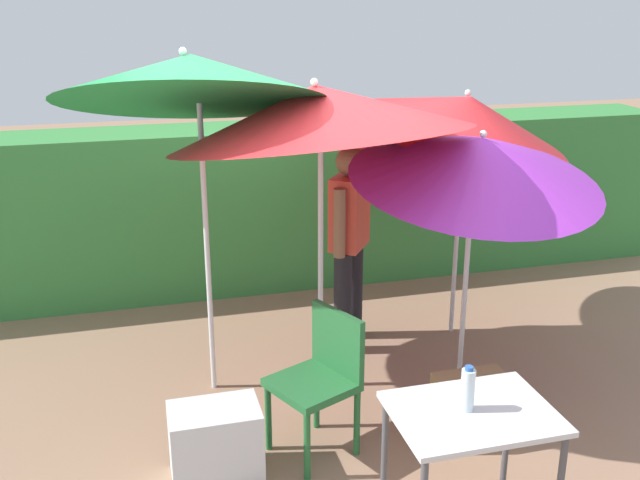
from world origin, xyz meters
name	(u,v)px	position (x,y,z in m)	size (l,w,h in m)	color
ground_plane	(331,406)	(0.00, 0.00, 0.00)	(24.00, 24.00, 0.00)	#937056
hedge_row	(264,206)	(0.00, 2.36, 0.76)	(8.00, 0.70, 1.51)	#38843D
umbrella_rainbow	(465,116)	(1.30, 0.90, 1.79)	(1.76, 1.72, 2.21)	silver
umbrella_orange	(318,112)	(-0.02, 0.27, 1.96)	(1.99, 1.98, 2.34)	silver
umbrella_yellow	(191,79)	(-0.78, 0.47, 2.17)	(1.75, 1.73, 2.60)	silver
umbrella_navy	(478,159)	(1.00, 0.07, 1.64)	(1.69, 1.71, 1.96)	silver
person_vendor	(349,233)	(0.38, 0.87, 0.93)	(0.39, 0.50, 1.88)	black
chair_plastic	(321,374)	(-0.19, -0.44, 0.51)	(0.58, 0.58, 0.89)	#236633
cooler_box	(216,443)	(-0.85, -0.57, 0.23)	(0.52, 0.34, 0.45)	silver
crate_cardboard	(474,408)	(0.78, -0.56, 0.19)	(0.46, 0.36, 0.38)	#9E7A4C
folding_table	(472,426)	(0.34, -1.36, 0.64)	(0.80, 0.60, 0.73)	#4C4C51
bottle_water	(468,389)	(0.31, -1.34, 0.84)	(0.07, 0.07, 0.24)	silver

